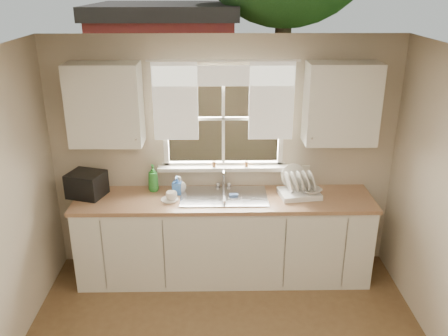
{
  "coord_description": "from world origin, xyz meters",
  "views": [
    {
      "loc": [
        -0.07,
        -2.68,
        2.96
      ],
      "look_at": [
        0.0,
        1.65,
        1.25
      ],
      "focal_mm": 38.0,
      "sensor_mm": 36.0,
      "label": 1
    }
  ],
  "objects_px": {
    "dish_rack": "(299,188)",
    "black_appliance": "(87,184)",
    "soap_bottle_a": "(153,178)",
    "cup": "(172,196)"
  },
  "relations": [
    {
      "from": "dish_rack",
      "to": "black_appliance",
      "type": "height_order",
      "value": "dish_rack"
    },
    {
      "from": "dish_rack",
      "to": "soap_bottle_a",
      "type": "distance_m",
      "value": 1.51
    },
    {
      "from": "dish_rack",
      "to": "soap_bottle_a",
      "type": "xyz_separation_m",
      "value": [
        -1.5,
        0.15,
        0.06
      ]
    },
    {
      "from": "cup",
      "to": "black_appliance",
      "type": "distance_m",
      "value": 0.88
    },
    {
      "from": "soap_bottle_a",
      "to": "black_appliance",
      "type": "xyz_separation_m",
      "value": [
        -0.66,
        -0.11,
        -0.02
      ]
    },
    {
      "from": "dish_rack",
      "to": "black_appliance",
      "type": "xyz_separation_m",
      "value": [
        -2.17,
        0.04,
        0.04
      ]
    },
    {
      "from": "cup",
      "to": "soap_bottle_a",
      "type": "bearing_deg",
      "value": 125.54
    },
    {
      "from": "soap_bottle_a",
      "to": "dish_rack",
      "type": "bearing_deg",
      "value": -27.95
    },
    {
      "from": "dish_rack",
      "to": "cup",
      "type": "xyz_separation_m",
      "value": [
        -1.3,
        -0.09,
        -0.04
      ]
    },
    {
      "from": "soap_bottle_a",
      "to": "black_appliance",
      "type": "bearing_deg",
      "value": 167.03
    }
  ]
}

